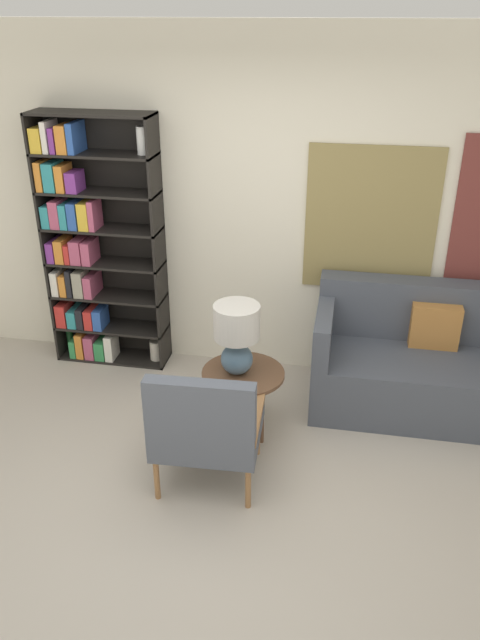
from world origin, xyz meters
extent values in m
plane|color=#B2A899|center=(0.00, 0.00, 0.00)|extent=(14.00, 14.00, 0.00)
cube|color=silver|center=(0.00, 2.03, 1.35)|extent=(6.40, 0.06, 2.70)
cube|color=olive|center=(0.97, 1.99, 1.33)|extent=(0.98, 0.02, 1.11)
cube|color=black|center=(-1.60, 1.85, 1.04)|extent=(0.02, 0.30, 2.08)
cube|color=black|center=(-0.66, 1.85, 1.04)|extent=(0.02, 0.30, 2.08)
cube|color=black|center=(-1.13, 1.85, 2.07)|extent=(0.95, 0.30, 0.02)
cube|color=black|center=(-1.13, 1.85, 0.01)|extent=(0.95, 0.30, 0.02)
cube|color=black|center=(-1.13, 2.00, 1.04)|extent=(0.95, 0.01, 2.08)
cube|color=black|center=(-1.13, 1.85, 0.30)|extent=(0.95, 0.30, 0.02)
cylinder|color=#194723|center=(-1.54, 1.85, 0.14)|extent=(0.06, 0.06, 0.23)
cube|color=#338C4C|center=(-1.47, 1.80, 0.10)|extent=(0.05, 0.17, 0.16)
cube|color=orange|center=(-1.40, 1.83, 0.13)|extent=(0.06, 0.23, 0.23)
cube|color=#B24C6B|center=(-1.31, 1.79, 0.12)|extent=(0.08, 0.17, 0.21)
cube|color=#338C4C|center=(-1.22, 1.81, 0.10)|extent=(0.09, 0.19, 0.17)
cube|color=silver|center=(-1.13, 1.80, 0.14)|extent=(0.07, 0.18, 0.23)
cylinder|color=beige|center=(-0.75, 1.85, 0.11)|extent=(0.11, 0.11, 0.18)
cube|color=black|center=(-1.13, 1.85, 0.60)|extent=(0.95, 0.30, 0.02)
cube|color=red|center=(-1.53, 1.82, 0.41)|extent=(0.09, 0.22, 0.20)
cube|color=teal|center=(-1.44, 1.83, 0.39)|extent=(0.08, 0.25, 0.15)
cube|color=black|center=(-1.36, 1.83, 0.40)|extent=(0.06, 0.23, 0.18)
cube|color=red|center=(-1.29, 1.82, 0.40)|extent=(0.07, 0.22, 0.17)
cube|color=#2D56A8|center=(-1.21, 1.81, 0.40)|extent=(0.07, 0.19, 0.18)
cube|color=black|center=(-1.13, 1.85, 0.89)|extent=(0.95, 0.30, 0.02)
cube|color=silver|center=(-1.55, 1.82, 0.71)|extent=(0.06, 0.22, 0.21)
cube|color=orange|center=(-1.48, 1.83, 0.70)|extent=(0.06, 0.24, 0.18)
cube|color=black|center=(-1.42, 1.83, 0.72)|extent=(0.04, 0.23, 0.23)
cube|color=gray|center=(-1.34, 1.79, 0.72)|extent=(0.08, 0.17, 0.22)
cube|color=#B24C6B|center=(-1.26, 1.84, 0.70)|extent=(0.07, 0.25, 0.18)
cube|color=black|center=(-1.13, 1.85, 1.18)|extent=(0.95, 0.30, 0.02)
cube|color=#7A338C|center=(-1.55, 1.84, 0.98)|extent=(0.06, 0.25, 0.17)
cube|color=orange|center=(-1.47, 1.82, 1.00)|extent=(0.07, 0.22, 0.19)
cube|color=red|center=(-1.40, 1.81, 0.98)|extent=(0.04, 0.21, 0.16)
cube|color=#B24C6B|center=(-1.33, 1.83, 1.00)|extent=(0.09, 0.25, 0.20)
cube|color=#B24C6B|center=(-1.24, 1.82, 1.00)|extent=(0.07, 0.22, 0.19)
cube|color=black|center=(-1.13, 1.85, 1.48)|extent=(0.95, 0.30, 0.02)
cube|color=teal|center=(-1.54, 1.81, 1.28)|extent=(0.07, 0.21, 0.18)
cube|color=#B24C6B|center=(-1.46, 1.81, 1.30)|extent=(0.08, 0.20, 0.22)
cube|color=teal|center=(-1.39, 1.82, 1.29)|extent=(0.06, 0.22, 0.20)
cube|color=#2D56A8|center=(-1.32, 1.82, 1.30)|extent=(0.07, 0.23, 0.21)
cube|color=gold|center=(-1.23, 1.80, 1.30)|extent=(0.08, 0.18, 0.22)
cube|color=#B24C6B|center=(-1.16, 1.81, 1.31)|extent=(0.05, 0.19, 0.24)
cube|color=black|center=(-1.13, 1.85, 1.77)|extent=(0.95, 0.30, 0.02)
cube|color=orange|center=(-1.55, 1.82, 1.60)|extent=(0.05, 0.22, 0.23)
cube|color=teal|center=(-1.47, 1.82, 1.60)|extent=(0.09, 0.22, 0.22)
cube|color=orange|center=(-1.38, 1.81, 1.59)|extent=(0.07, 0.19, 0.21)
cube|color=#7A338C|center=(-1.29, 1.80, 1.57)|extent=(0.09, 0.18, 0.16)
cube|color=gold|center=(-1.53, 1.81, 1.87)|extent=(0.09, 0.21, 0.18)
cube|color=silver|center=(-1.46, 1.82, 1.90)|extent=(0.04, 0.22, 0.23)
cube|color=#7A338C|center=(-1.40, 1.82, 1.88)|extent=(0.04, 0.23, 0.19)
cube|color=orange|center=(-1.33, 1.81, 1.89)|extent=(0.08, 0.20, 0.21)
cube|color=#2D56A8|center=(-1.25, 1.84, 1.89)|extent=(0.05, 0.25, 0.22)
cylinder|color=white|center=(-0.74, 1.85, 1.88)|extent=(0.09, 0.09, 0.20)
cylinder|color=olive|center=(0.32, 0.76, 0.15)|extent=(0.04, 0.04, 0.30)
cylinder|color=olive|center=(-0.25, 0.74, 0.15)|extent=(0.04, 0.04, 0.30)
cylinder|color=olive|center=(0.34, 0.24, 0.15)|extent=(0.04, 0.04, 0.30)
cylinder|color=olive|center=(-0.23, 0.22, 0.15)|extent=(0.04, 0.04, 0.30)
cube|color=#4C515B|center=(0.04, 0.49, 0.34)|extent=(0.68, 0.63, 0.08)
cube|color=#4C515B|center=(0.05, 0.24, 0.63)|extent=(0.65, 0.13, 0.50)
cube|color=olive|center=(0.35, 0.50, 0.48)|extent=(0.07, 0.54, 0.04)
cube|color=olive|center=(-0.26, 0.48, 0.48)|extent=(0.07, 0.54, 0.04)
cube|color=#474C56|center=(1.51, 1.54, 0.23)|extent=(1.75, 0.81, 0.46)
cube|color=#474C56|center=(1.51, 1.85, 0.69)|extent=(1.75, 0.20, 0.47)
cube|color=#474C56|center=(0.69, 1.54, 0.62)|extent=(0.12, 0.81, 0.33)
cube|color=#B27538|center=(1.51, 1.70, 0.63)|extent=(0.36, 0.12, 0.34)
cylinder|color=brown|center=(0.17, 0.98, 0.50)|extent=(0.58, 0.58, 0.03)
cylinder|color=brown|center=(0.17, 1.15, 0.24)|extent=(0.03, 0.03, 0.49)
cylinder|color=brown|center=(0.03, 0.89, 0.24)|extent=(0.03, 0.03, 0.49)
cylinder|color=brown|center=(0.32, 0.89, 0.24)|extent=(0.03, 0.03, 0.49)
ellipsoid|color=slate|center=(0.13, 0.97, 0.62)|extent=(0.22, 0.22, 0.22)
cylinder|color=tan|center=(0.13, 0.97, 0.76)|extent=(0.02, 0.02, 0.06)
cylinder|color=beige|center=(0.13, 0.97, 0.90)|extent=(0.31, 0.31, 0.23)
camera|label=1|loc=(0.82, -2.64, 2.77)|focal=35.00mm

